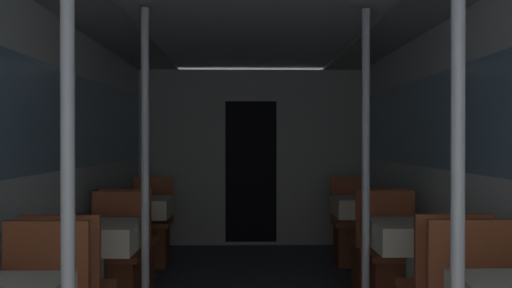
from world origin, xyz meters
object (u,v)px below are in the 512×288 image
object	(u,v)px
chair_left_far_1	(115,275)
dining_table_left_1	(96,244)
support_pole_right_0	(458,198)
dining_table_right_2	(363,212)
support_pole_left_1	(145,173)
chair_right_far_1	(393,274)
chair_left_far_2	(151,238)
support_pole_left_0	(68,198)
support_pole_right_1	(366,173)
chair_right_near_2	(377,258)
dining_table_left_2	(141,212)
chair_left_near_2	(129,259)
chair_right_far_2	(353,237)
dining_table_right_1	(414,243)

from	to	relation	value
chair_left_far_1	dining_table_left_1	bearing A→B (deg)	90.00
support_pole_right_0	dining_table_right_2	bearing A→B (deg)	84.30
support_pole_left_1	chair_right_far_1	distance (m)	2.06
chair_left_far_2	dining_table_right_2	distance (m)	2.23
chair_left_far_1	support_pole_left_1	size ratio (longest dim) A/B	0.42
support_pole_left_0	support_pole_right_0	distance (m)	1.48
support_pole_right_0	support_pole_right_1	xyz separation A→B (m)	(0.00, 1.66, 0.00)
chair_left_far_1	support_pole_right_0	xyz separation A→B (m)	(1.81, -2.20, 0.81)
chair_right_far_1	dining_table_left_1	bearing A→B (deg)	14.38
dining_table_left_1	chair_left_far_1	world-z (taller)	chair_left_far_1
support_pole_right_0	dining_table_right_2	size ratio (longest dim) A/B	2.88
support_pole_left_1	chair_left_far_2	size ratio (longest dim) A/B	2.41
support_pole_left_0	chair_right_near_2	xyz separation A→B (m)	(1.81, 2.76, -0.81)
support_pole_right_0	chair_right_near_2	world-z (taller)	support_pole_right_0
support_pole_right_0	dining_table_right_2	distance (m)	3.36
support_pole_left_0	support_pole_right_1	size ratio (longest dim) A/B	1.00
dining_table_left_2	chair_left_near_2	xyz separation A→B (m)	(0.00, -0.55, -0.34)
chair_left_far_1	support_pole_right_1	xyz separation A→B (m)	(1.81, -0.55, 0.81)
dining_table_left_1	chair_left_near_2	size ratio (longest dim) A/B	0.84
support_pole_left_0	dining_table_left_2	world-z (taller)	support_pole_left_0
dining_table_left_2	chair_left_far_2	bearing A→B (deg)	90.00
chair_right_far_2	chair_right_far_1	bearing A→B (deg)	90.00
dining_table_left_2	support_pole_right_0	size ratio (longest dim) A/B	0.35
chair_right_far_1	chair_right_far_2	world-z (taller)	same
support_pole_right_0	support_pole_left_0	bearing A→B (deg)	180.00
chair_left_far_1	dining_table_left_2	world-z (taller)	chair_left_far_1
chair_left_far_2	dining_table_right_1	size ratio (longest dim) A/B	1.20
dining_table_left_1	chair_right_far_2	xyz separation A→B (m)	(2.14, 2.20, -0.34)
chair_left_near_2	dining_table_right_2	xyz separation A→B (m)	(2.14, 0.55, 0.34)
dining_table_left_2	chair_left_far_1	bearing A→B (deg)	-90.00
chair_left_far_1	support_pole_left_1	xyz separation A→B (m)	(0.33, -0.55, 0.81)
dining_table_left_1	chair_right_near_2	xyz separation A→B (m)	(2.14, 1.11, -0.34)
dining_table_right_1	chair_right_far_1	size ratio (longest dim) A/B	0.84
support_pole_left_0	support_pole_left_1	distance (m)	1.66
support_pole_right_0	chair_right_far_2	size ratio (longest dim) A/B	2.41
chair_right_near_2	dining_table_left_1	bearing A→B (deg)	-152.63
chair_left_far_2	chair_right_far_1	xyz separation A→B (m)	(2.14, -1.66, 0.00)
support_pole_left_0	dining_table_left_2	bearing A→B (deg)	95.70
support_pole_right_1	chair_right_near_2	world-z (taller)	support_pole_right_1
dining_table_left_1	support_pole_left_1	distance (m)	0.58
chair_left_far_1	chair_left_near_2	distance (m)	0.56
chair_right_far_1	chair_right_far_2	distance (m)	1.66
dining_table_left_2	support_pole_right_1	world-z (taller)	support_pole_right_1
support_pole_left_1	chair_left_near_2	xyz separation A→B (m)	(-0.33, 1.11, -0.81)
chair_left_far_1	dining_table_right_1	bearing A→B (deg)	165.62
chair_right_far_1	chair_right_near_2	size ratio (longest dim) A/B	1.00
dining_table_right_1	chair_right_far_1	bearing A→B (deg)	90.00
chair_left_far_1	chair_left_near_2	world-z (taller)	same
chair_right_near_2	dining_table_right_1	bearing A→B (deg)	-90.00
chair_right_near_2	chair_left_far_2	bearing A→B (deg)	152.85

